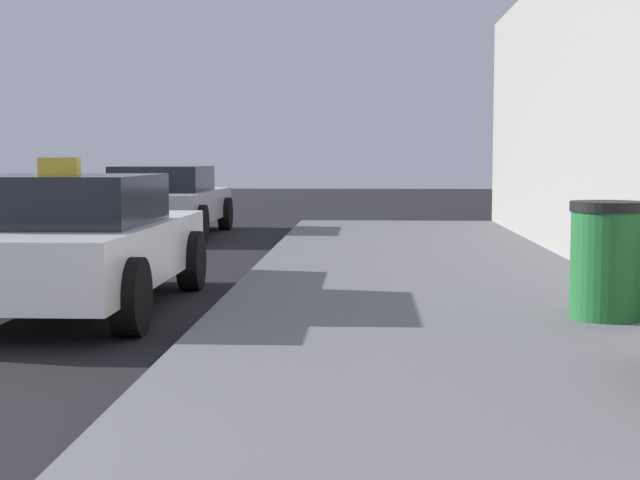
% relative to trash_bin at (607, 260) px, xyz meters
% --- Properties ---
extents(trash_bin, '(0.60, 0.60, 0.93)m').
position_rel_trash_bin_xyz_m(trash_bin, '(0.00, 0.00, 0.00)').
color(trash_bin, '#195926').
rests_on(trash_bin, sidewalk).
extents(car_white, '(2.06, 4.20, 1.43)m').
position_rel_trash_bin_xyz_m(car_white, '(-4.71, 1.15, 0.03)').
color(car_white, white).
rests_on(car_white, ground_plane).
extents(car_silver, '(1.96, 4.54, 1.27)m').
position_rel_trash_bin_xyz_m(car_silver, '(-5.56, 9.62, 0.03)').
color(car_silver, '#B7B7BF').
rests_on(car_silver, ground_plane).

